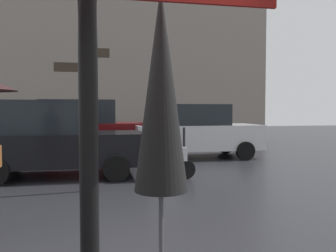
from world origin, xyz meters
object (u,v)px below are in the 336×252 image
Objects in this scene: folded_patio_umbrella_near at (161,101)px; parked_car_left at (195,131)px; street_signpost at (82,100)px; parked_car_distant at (83,129)px; parked_scooter at (166,156)px; parked_car_right at (59,139)px.

folded_patio_umbrella_near reaches higher than parked_car_left.
folded_patio_umbrella_near is 0.84× the size of street_signpost.
folded_patio_umbrella_near is 0.58× the size of parked_car_distant.
folded_patio_umbrella_near is at bearing -80.04° from street_signpost.
parked_scooter is at bearing 24.16° from street_signpost.
parked_car_left is (2.76, 8.90, -0.77)m from folded_patio_umbrella_near.
parked_car_distant reaches higher than parked_car_right.
parked_scooter is 3.90m from parked_car_left.
parked_car_distant is (-2.09, 4.23, 0.45)m from parked_scooter.
street_signpost is at bearing -143.03° from parked_car_left.
parked_scooter is 0.31× the size of parked_car_distant.
street_signpost is at bearing 99.96° from folded_patio_umbrella_near.
parked_car_distant is at bearing -98.04° from parked_car_right.
parked_car_distant is at bearing 92.56° from street_signpost.
parked_scooter is 0.34× the size of parked_car_right.
parked_car_right is (-1.46, 6.32, -0.77)m from folded_patio_umbrella_near.
parked_car_right is at bearing -82.57° from parked_car_distant.
parked_car_distant is (-3.79, 0.74, 0.07)m from parked_car_left.
folded_patio_umbrella_near is 1.89× the size of parked_scooter.
parked_car_right is 0.91× the size of parked_car_distant.
folded_patio_umbrella_near is 6.53m from parked_car_right.
parked_car_left is 3.86m from parked_car_distant.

